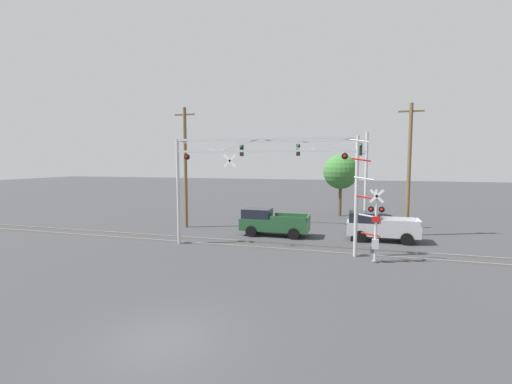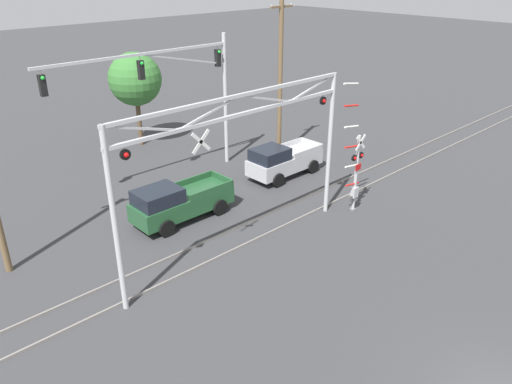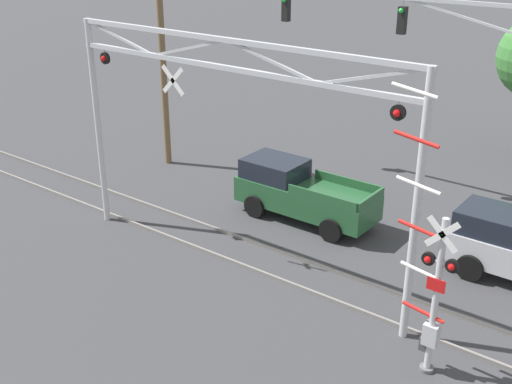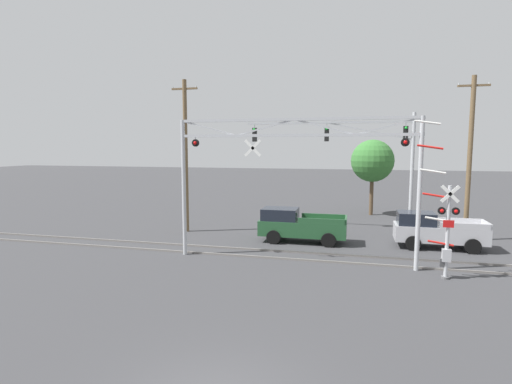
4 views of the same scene
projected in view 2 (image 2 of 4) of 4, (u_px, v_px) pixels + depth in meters
name	position (u px, v px, depth m)	size (l,w,h in m)	color
rail_track_near	(238.00, 248.00, 22.57)	(80.00, 0.08, 0.10)	gray
rail_track_far	(218.00, 236.00, 23.52)	(80.00, 0.08, 0.10)	gray
crossing_gantry	(240.00, 145.00, 20.26)	(11.89, 0.26, 7.16)	#B7BABF
crossing_signal_mast	(355.00, 171.00, 25.03)	(1.99, 0.35, 6.92)	#B7BABF
traffic_signal_span	(186.00, 82.00, 28.26)	(11.47, 0.39, 8.05)	#B7BABF
pickup_truck_lead	(178.00, 202.00, 24.64)	(5.22, 2.08, 2.03)	#23512D
pickup_truck_following	(282.00, 160.00, 29.73)	(4.89, 2.08, 2.03)	#B7B7BC
utility_pole_right	(280.00, 79.00, 30.96)	(1.80, 0.28, 10.00)	brown
background_tree_beyond_span	(135.00, 79.00, 33.47)	(3.57, 3.57, 6.40)	brown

